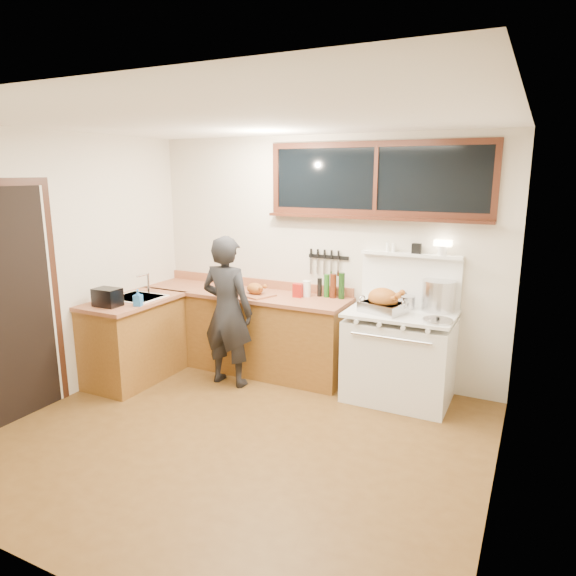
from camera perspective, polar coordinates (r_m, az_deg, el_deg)
The scene contains 20 objects.
ground_plane at distance 4.57m, azimuth -5.53°, elevation -16.45°, with size 4.00×3.50×0.02m, color #533616.
room_shell at distance 4.03m, azimuth -6.03°, elevation 4.62°, with size 4.10×3.60×2.65m.
counter_back at distance 5.92m, azimuth -4.81°, elevation -4.62°, with size 2.44×0.64×1.00m.
counter_left at distance 5.82m, azimuth -16.74°, elevation -5.47°, with size 0.64×1.09×0.90m.
sink_unit at distance 5.75m, azimuth -16.33°, elevation -1.55°, with size 0.50×0.45×0.37m.
vintage_stove at distance 5.22m, azimuth 12.28°, elevation -7.15°, with size 1.02×0.74×1.58m.
back_window at distance 5.32m, azimuth 9.69°, elevation 10.94°, with size 2.32×0.13×0.77m.
left_doorway at distance 5.13m, azimuth -28.56°, elevation -1.55°, with size 0.02×1.04×2.17m.
knife_strip at distance 5.57m, azimuth 4.34°, elevation 3.37°, with size 0.46×0.03×0.28m.
man at distance 5.39m, azimuth -6.76°, elevation -2.59°, with size 0.58×0.39×1.59m.
soap_bottle at distance 5.36m, azimuth -16.34°, elevation -1.04°, with size 0.10×0.10×0.17m.
toaster at distance 5.45m, azimuth -19.43°, elevation -0.98°, with size 0.27×0.19×0.18m.
cutting_board at distance 5.61m, azimuth -3.66°, elevation -0.29°, with size 0.47×0.41×0.14m.
roast_turkey at distance 4.99m, azimuth 10.54°, elevation -1.56°, with size 0.47×0.40×0.24m.
stockpot at distance 5.17m, azimuth 16.41°, elevation -0.81°, with size 0.41×0.41×0.30m.
saucepan at distance 5.20m, azimuth 13.04°, elevation -1.53°, with size 0.21×0.30×0.13m.
pot_lid at distance 4.82m, azimuth 16.30°, elevation -3.47°, with size 0.34×0.34×0.04m.
coffee_tin at distance 5.51m, azimuth 1.11°, elevation -0.26°, with size 0.11×0.09×0.15m.
pitcher at distance 5.54m, azimuth 2.06°, elevation -0.08°, with size 0.12×0.12×0.17m.
bottle_cluster at distance 5.50m, azimuth 4.93°, elevation 0.22°, with size 0.31×0.07×0.28m.
Camera 1 is at (2.14, -3.37, 2.21)m, focal length 32.00 mm.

